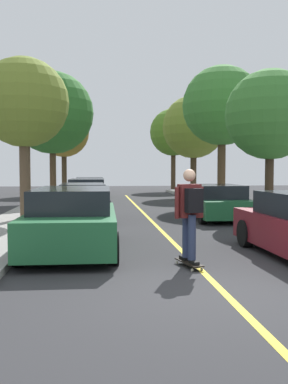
# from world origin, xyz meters

# --- Properties ---
(ground) EXTENTS (80.00, 80.00, 0.00)m
(ground) POSITION_xyz_m (0.00, 0.00, 0.00)
(ground) COLOR #2D2D30
(center_line) EXTENTS (0.12, 39.20, 0.01)m
(center_line) POSITION_xyz_m (0.00, 4.00, 0.00)
(center_line) COLOR gold
(center_line) RESTS_ON ground
(parked_car_left_nearest) EXTENTS (2.03, 4.48, 1.40)m
(parked_car_left_nearest) POSITION_xyz_m (-2.43, 3.41, 0.70)
(parked_car_left_nearest) COLOR #1E5B33
(parked_car_left_nearest) RESTS_ON ground
(parked_car_left_near) EXTENTS (1.99, 4.55, 1.30)m
(parked_car_left_near) POSITION_xyz_m (-2.43, 9.44, 0.65)
(parked_car_left_near) COLOR #38383D
(parked_car_left_near) RESTS_ON ground
(parked_car_left_far) EXTENTS (2.03, 4.38, 1.34)m
(parked_car_left_far) POSITION_xyz_m (-2.43, 15.29, 0.67)
(parked_car_left_far) COLOR #B7B7BC
(parked_car_left_far) RESTS_ON ground
(parked_car_left_farthest) EXTENTS (2.08, 4.25, 1.30)m
(parked_car_left_farthest) POSITION_xyz_m (-2.43, 20.96, 0.63)
(parked_car_left_farthest) COLOR #1E5B33
(parked_car_left_farthest) RESTS_ON ground
(parked_car_right_near) EXTENTS (1.92, 4.11, 1.26)m
(parked_car_right_near) POSITION_xyz_m (2.43, 9.00, 0.62)
(parked_car_right_near) COLOR #1E5B33
(parked_car_right_near) RESTS_ON ground
(street_tree_left_nearest) EXTENTS (3.02, 3.02, 5.45)m
(street_tree_left_nearest) POSITION_xyz_m (-4.34, 8.69, 4.05)
(street_tree_left_nearest) COLOR brown
(street_tree_left_nearest) RESTS_ON sidewalk_left
(street_tree_left_near) EXTENTS (4.46, 4.46, 6.97)m
(street_tree_left_near) POSITION_xyz_m (-4.34, 17.69, 4.87)
(street_tree_left_near) COLOR #4C3823
(street_tree_left_near) RESTS_ON sidewalk_left
(street_tree_left_far) EXTENTS (3.61, 3.61, 6.16)m
(street_tree_left_far) POSITION_xyz_m (-4.34, 25.43, 4.47)
(street_tree_left_far) COLOR #3D2D1E
(street_tree_left_far) RESTS_ON sidewalk_left
(street_tree_right_nearest) EXTENTS (3.26, 3.26, 5.29)m
(street_tree_right_nearest) POSITION_xyz_m (4.34, 8.85, 3.79)
(street_tree_right_nearest) COLOR #3D2D1E
(street_tree_right_nearest) RESTS_ON sidewalk_right
(street_tree_right_near) EXTENTS (4.00, 4.00, 6.88)m
(street_tree_right_near) POSITION_xyz_m (4.34, 15.08, 4.99)
(street_tree_right_near) COLOR #4C3823
(street_tree_right_near) RESTS_ON sidewalk_right
(street_tree_right_far) EXTENTS (4.10, 4.10, 6.49)m
(street_tree_right_far) POSITION_xyz_m (4.34, 21.65, 4.56)
(street_tree_right_far) COLOR #3D2D1E
(street_tree_right_far) RESTS_ON sidewalk_right
(street_tree_right_farthest) EXTENTS (3.92, 3.92, 6.71)m
(street_tree_right_farthest) POSITION_xyz_m (4.34, 29.44, 4.86)
(street_tree_right_farthest) COLOR #3D2D1E
(street_tree_right_farthest) RESTS_ON sidewalk_right
(skateboard) EXTENTS (0.41, 0.87, 0.10)m
(skateboard) POSITION_xyz_m (-0.17, 1.50, 0.09)
(skateboard) COLOR black
(skateboard) RESTS_ON ground
(skateboarder) EXTENTS (0.59, 0.70, 1.73)m
(skateboarder) POSITION_xyz_m (-0.16, 1.46, 1.09)
(skateboarder) COLOR black
(skateboarder) RESTS_ON skateboard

